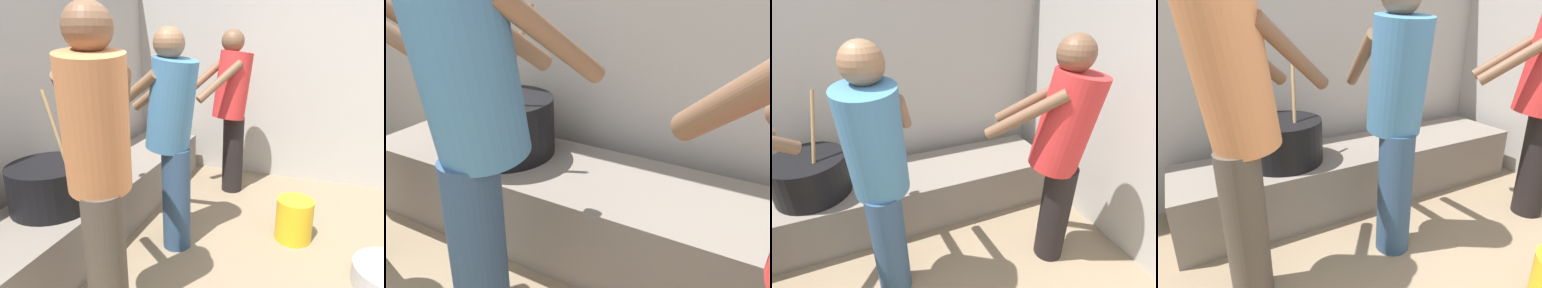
{
  "view_description": "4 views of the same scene",
  "coord_description": "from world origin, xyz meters",
  "views": [
    {
      "loc": [
        -1.51,
        0.2,
        1.47
      ],
      "look_at": [
        0.61,
        0.97,
        0.78
      ],
      "focal_mm": 32.87,
      "sensor_mm": 36.0,
      "label": 1
    },
    {
      "loc": [
        1.5,
        0.2,
        1.32
      ],
      "look_at": [
        0.85,
        1.31,
        0.77
      ],
      "focal_mm": 39.4,
      "sensor_mm": 36.0,
      "label": 2
    },
    {
      "loc": [
        0.54,
        -0.22,
        1.67
      ],
      "look_at": [
        1.13,
        1.24,
        0.87
      ],
      "focal_mm": 25.95,
      "sensor_mm": 36.0,
      "label": 3
    },
    {
      "loc": [
        -0.44,
        -0.27,
        1.3
      ],
      "look_at": [
        0.36,
        1.22,
        0.67
      ],
      "focal_mm": 30.24,
      "sensor_mm": 36.0,
      "label": 4
    }
  ],
  "objects": [
    {
      "name": "block_enclosure_rear",
      "position": [
        0.0,
        2.27,
        1.09
      ],
      "size": [
        4.83,
        0.2,
        2.17
      ],
      "primitive_type": "cube",
      "color": "#ADA8A0",
      "rests_on": "ground_plane"
    },
    {
      "name": "cooking_pot_main",
      "position": [
        0.14,
        1.76,
        0.55
      ],
      "size": [
        0.53,
        0.53,
        0.75
      ],
      "color": "black",
      "rests_on": "hearth_ledge"
    },
    {
      "name": "cook_in_orange_shirt",
      "position": [
        -0.23,
        1.12,
        0.93
      ],
      "size": [
        0.74,
        0.63,
        1.62
      ],
      "color": "#4C4238",
      "rests_on": "ground_plane"
    },
    {
      "name": "cook_in_blue_shirt",
      "position": [
        0.59,
        1.11,
        0.88
      ],
      "size": [
        0.46,
        0.7,
        1.54
      ],
      "color": "navy",
      "rests_on": "ground_plane"
    },
    {
      "name": "hearth_ledge",
      "position": [
        0.75,
        1.75,
        0.2
      ],
      "size": [
        2.68,
        0.6,
        0.41
      ],
      "primitive_type": "cube",
      "color": "slate",
      "rests_on": "ground_plane"
    }
  ]
}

